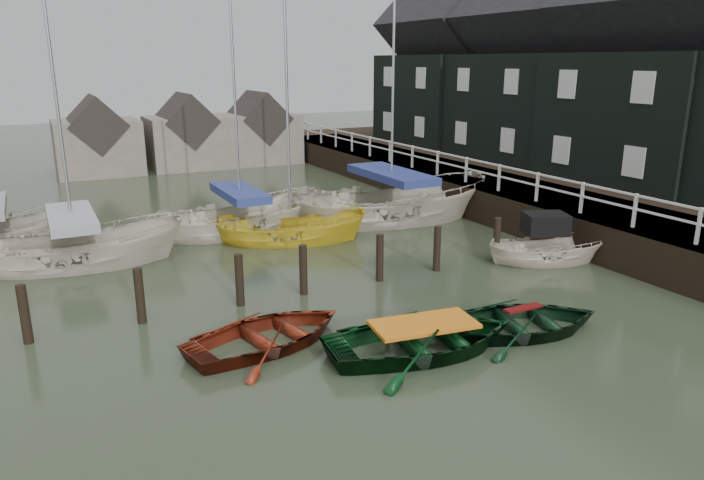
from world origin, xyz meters
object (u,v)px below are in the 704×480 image
rowboat_dkgreen (521,332)px  sailboat_d (391,219)px  rowboat_green (423,352)px  sailboat_c (291,240)px  sailboat_a (77,263)px  rowboat_red (270,345)px  sailboat_b (241,230)px  motorboat (546,259)px

rowboat_dkgreen → sailboat_d: 11.08m
rowboat_green → sailboat_d: sailboat_d is taller
sailboat_c → sailboat_d: sailboat_d is taller
rowboat_green → sailboat_a: 11.94m
rowboat_red → rowboat_dkgreen: (5.55, -2.06, 0.00)m
rowboat_red → sailboat_b: bearing=-25.9°
sailboat_b → sailboat_c: (1.20, -2.00, -0.04)m
motorboat → sailboat_b: 11.01m
sailboat_d → sailboat_c: bearing=111.2°
sailboat_d → sailboat_a: bearing=101.9°
sailboat_b → rowboat_red: bearing=161.7°
rowboat_green → motorboat: motorboat is taller
motorboat → sailboat_d: (-1.64, 6.97, -0.06)m
rowboat_red → sailboat_c: size_ratio=0.37×
rowboat_green → sailboat_a: size_ratio=0.40×
rowboat_green → sailboat_b: sailboat_b is taller
rowboat_red → rowboat_green: bearing=-134.6°
sailboat_a → sailboat_c: sailboat_a is taller
sailboat_c → sailboat_a: bearing=108.1°
motorboat → sailboat_a: 14.88m
rowboat_dkgreen → sailboat_c: (-1.93, 9.80, 0.02)m
sailboat_b → sailboat_d: size_ratio=0.93×
rowboat_red → motorboat: motorboat is taller
rowboat_dkgreen → motorboat: size_ratio=0.95×
rowboat_dkgreen → rowboat_green: bearing=100.1°
rowboat_dkgreen → sailboat_a: sailboat_a is taller
sailboat_a → sailboat_d: (11.71, 0.40, -0.00)m
rowboat_dkgreen → sailboat_a: size_ratio=0.35×
sailboat_a → sailboat_d: 11.72m
rowboat_green → motorboat: bearing=-55.4°
rowboat_red → sailboat_c: (3.62, 7.74, 0.02)m
rowboat_green → rowboat_dkgreen: size_ratio=1.12×
rowboat_dkgreen → sailboat_a: (-8.95, 10.33, 0.06)m
sailboat_a → sailboat_c: (7.02, -0.53, -0.04)m
rowboat_dkgreen → sailboat_c: sailboat_c is taller
motorboat → sailboat_b: bearing=65.3°
rowboat_red → sailboat_b: size_ratio=0.33×
rowboat_red → sailboat_a: 8.94m
rowboat_red → sailboat_c: 8.55m
rowboat_dkgreen → sailboat_c: size_ratio=0.37×
rowboat_red → rowboat_dkgreen: size_ratio=0.99×
sailboat_a → sailboat_d: size_ratio=0.88×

